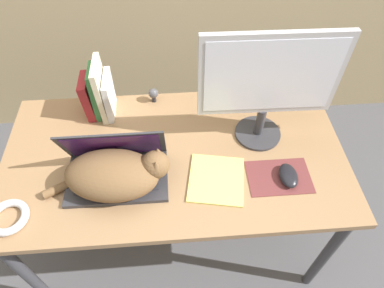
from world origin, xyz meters
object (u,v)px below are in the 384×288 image
object	(u,v)px
computer_mouse	(288,176)
external_monitor	(269,83)
cat	(116,174)
book_row	(98,93)
notepad	(216,179)
webcam	(153,94)
cable_coil	(8,217)
laptop	(117,168)

from	to	relation	value
computer_mouse	external_monitor	bearing A→B (deg)	106.49
cat	book_row	xyz separation A→B (m)	(-0.09, 0.40, 0.03)
external_monitor	notepad	xyz separation A→B (m)	(-0.20, -0.21, -0.27)
webcam	cable_coil	bearing A→B (deg)	-132.02
laptop	webcam	xyz separation A→B (m)	(0.14, 0.40, -0.00)
cat	notepad	size ratio (longest dim) A/B	1.86
external_monitor	book_row	bearing A→B (deg)	164.37
cable_coil	webcam	xyz separation A→B (m)	(0.50, 0.56, 0.03)
laptop	cat	xyz separation A→B (m)	(0.01, -0.05, 0.03)
laptop	cat	size ratio (longest dim) A/B	0.80
laptop	webcam	world-z (taller)	laptop
laptop	cable_coil	world-z (taller)	laptop
book_row	cat	bearing A→B (deg)	-76.80
computer_mouse	cable_coil	distance (m)	1.00
notepad	cat	bearing A→B (deg)	179.68
cable_coil	webcam	size ratio (longest dim) A/B	2.04
external_monitor	book_row	size ratio (longest dim) A/B	1.98
computer_mouse	book_row	world-z (taller)	book_row
external_monitor	cable_coil	world-z (taller)	external_monitor
notepad	webcam	bearing A→B (deg)	117.15
external_monitor	cable_coil	xyz separation A→B (m)	(-0.93, -0.32, -0.26)
notepad	webcam	xyz separation A→B (m)	(-0.23, 0.45, 0.04)
book_row	webcam	bearing A→B (deg)	12.87
cat	computer_mouse	size ratio (longest dim) A/B	4.24
computer_mouse	book_row	xyz separation A→B (m)	(-0.72, 0.41, 0.09)
laptop	notepad	world-z (taller)	laptop
computer_mouse	webcam	world-z (taller)	webcam
cat	computer_mouse	bearing A→B (deg)	-1.46
webcam	notepad	bearing A→B (deg)	-62.85
notepad	laptop	bearing A→B (deg)	172.00
notepad	book_row	bearing A→B (deg)	138.84
external_monitor	cable_coil	bearing A→B (deg)	-160.97
external_monitor	notepad	distance (m)	0.40
laptop	computer_mouse	xyz separation A→B (m)	(0.64, -0.07, -0.02)
notepad	external_monitor	bearing A→B (deg)	47.07
cable_coil	notepad	world-z (taller)	cable_coil
cat	computer_mouse	xyz separation A→B (m)	(0.63, -0.02, -0.06)
cable_coil	external_monitor	bearing A→B (deg)	19.03
computer_mouse	cable_coil	world-z (taller)	computer_mouse
book_row	notepad	size ratio (longest dim) A/B	1.03
cat	webcam	distance (m)	0.47
external_monitor	cable_coil	distance (m)	1.02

